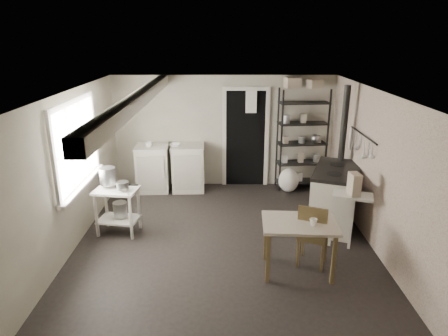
{
  "coord_description": "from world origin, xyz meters",
  "views": [
    {
      "loc": [
        -0.01,
        -5.55,
        3.07
      ],
      "look_at": [
        0.0,
        0.3,
        1.1
      ],
      "focal_mm": 32.0,
      "sensor_mm": 36.0,
      "label": 1
    }
  ],
  "objects_px": {
    "stove": "(334,200)",
    "base_cabinets": "(171,168)",
    "work_table": "(298,246)",
    "flour_sack": "(289,181)",
    "shelf_rack": "(302,144)",
    "chair": "(314,232)",
    "prep_table": "(118,210)",
    "stockpot": "(108,176)"
  },
  "relations": [
    {
      "from": "stove",
      "to": "base_cabinets",
      "type": "bearing_deg",
      "value": 172.44
    },
    {
      "from": "work_table",
      "to": "flour_sack",
      "type": "relative_size",
      "value": 1.97
    },
    {
      "from": "base_cabinets",
      "to": "shelf_rack",
      "type": "bearing_deg",
      "value": 0.49
    },
    {
      "from": "base_cabinets",
      "to": "chair",
      "type": "relative_size",
      "value": 1.53
    },
    {
      "from": "shelf_rack",
      "to": "chair",
      "type": "bearing_deg",
      "value": -103.05
    },
    {
      "from": "stove",
      "to": "work_table",
      "type": "relative_size",
      "value": 1.29
    },
    {
      "from": "chair",
      "to": "flour_sack",
      "type": "xyz_separation_m",
      "value": [
        0.09,
        2.7,
        -0.24
      ]
    },
    {
      "from": "prep_table",
      "to": "stove",
      "type": "distance_m",
      "value": 3.56
    },
    {
      "from": "base_cabinets",
      "to": "work_table",
      "type": "bearing_deg",
      "value": -57.65
    },
    {
      "from": "shelf_rack",
      "to": "chair",
      "type": "xyz_separation_m",
      "value": [
        -0.36,
        -2.96,
        -0.46
      ]
    },
    {
      "from": "prep_table",
      "to": "shelf_rack",
      "type": "relative_size",
      "value": 0.36
    },
    {
      "from": "base_cabinets",
      "to": "flour_sack",
      "type": "distance_m",
      "value": 2.42
    },
    {
      "from": "chair",
      "to": "flour_sack",
      "type": "height_order",
      "value": "chair"
    },
    {
      "from": "stockpot",
      "to": "chair",
      "type": "xyz_separation_m",
      "value": [
        3.07,
        -1.04,
        -0.45
      ]
    },
    {
      "from": "work_table",
      "to": "flour_sack",
      "type": "distance_m",
      "value": 2.9
    },
    {
      "from": "chair",
      "to": "flour_sack",
      "type": "bearing_deg",
      "value": 110.67
    },
    {
      "from": "stockpot",
      "to": "stove",
      "type": "bearing_deg",
      "value": 3.25
    },
    {
      "from": "stockpot",
      "to": "chair",
      "type": "height_order",
      "value": "stockpot"
    },
    {
      "from": "shelf_rack",
      "to": "chair",
      "type": "distance_m",
      "value": 3.01
    },
    {
      "from": "base_cabinets",
      "to": "work_table",
      "type": "distance_m",
      "value": 3.66
    },
    {
      "from": "shelf_rack",
      "to": "stove",
      "type": "height_order",
      "value": "shelf_rack"
    },
    {
      "from": "base_cabinets",
      "to": "chair",
      "type": "xyz_separation_m",
      "value": [
        2.31,
        -2.83,
        0.02
      ]
    },
    {
      "from": "prep_table",
      "to": "flour_sack",
      "type": "bearing_deg",
      "value": 30.2
    },
    {
      "from": "stockpot",
      "to": "shelf_rack",
      "type": "relative_size",
      "value": 0.13
    },
    {
      "from": "stove",
      "to": "prep_table",
      "type": "bearing_deg",
      "value": -154.25
    },
    {
      "from": "work_table",
      "to": "base_cabinets",
      "type": "bearing_deg",
      "value": 124.54
    },
    {
      "from": "stockpot",
      "to": "flour_sack",
      "type": "bearing_deg",
      "value": 27.69
    },
    {
      "from": "prep_table",
      "to": "stockpot",
      "type": "distance_m",
      "value": 0.57
    },
    {
      "from": "prep_table",
      "to": "work_table",
      "type": "xyz_separation_m",
      "value": [
        2.69,
        -1.12,
        -0.02
      ]
    },
    {
      "from": "work_table",
      "to": "flour_sack",
      "type": "bearing_deg",
      "value": 83.47
    },
    {
      "from": "work_table",
      "to": "chair",
      "type": "distance_m",
      "value": 0.32
    },
    {
      "from": "stove",
      "to": "flour_sack",
      "type": "xyz_separation_m",
      "value": [
        -0.53,
        1.45,
        -0.2
      ]
    },
    {
      "from": "base_cabinets",
      "to": "chair",
      "type": "bearing_deg",
      "value": -52.93
    },
    {
      "from": "flour_sack",
      "to": "base_cabinets",
      "type": "bearing_deg",
      "value": 176.79
    },
    {
      "from": "prep_table",
      "to": "work_table",
      "type": "distance_m",
      "value": 2.91
    },
    {
      "from": "prep_table",
      "to": "flour_sack",
      "type": "xyz_separation_m",
      "value": [
        3.02,
        1.76,
        -0.16
      ]
    },
    {
      "from": "prep_table",
      "to": "stockpot",
      "type": "bearing_deg",
      "value": 145.37
    },
    {
      "from": "stove",
      "to": "work_table",
      "type": "xyz_separation_m",
      "value": [
        -0.86,
        -1.43,
        -0.06
      ]
    },
    {
      "from": "base_cabinets",
      "to": "flour_sack",
      "type": "relative_size",
      "value": 2.92
    },
    {
      "from": "stockpot",
      "to": "stove",
      "type": "relative_size",
      "value": 0.22
    },
    {
      "from": "stockpot",
      "to": "shelf_rack",
      "type": "distance_m",
      "value": 3.93
    },
    {
      "from": "stockpot",
      "to": "flour_sack",
      "type": "distance_m",
      "value": 3.64
    }
  ]
}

